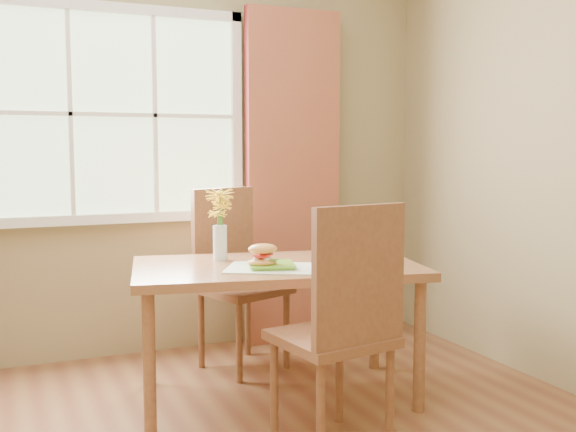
% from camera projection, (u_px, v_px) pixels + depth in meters
% --- Properties ---
extents(room, '(4.24, 3.84, 2.74)m').
position_uv_depth(room, '(199.00, 134.00, 2.38)').
color(room, brown).
rests_on(room, ground).
extents(window, '(1.62, 0.06, 1.32)m').
position_uv_depth(window, '(113.00, 115.00, 4.07)').
color(window, '#A9C796').
rests_on(window, room).
extents(curtain_right, '(0.65, 0.08, 2.20)m').
position_uv_depth(curtain_right, '(293.00, 178.00, 4.48)').
color(curtain_right, maroon).
rests_on(curtain_right, room).
extents(dining_table, '(1.58, 1.09, 0.71)m').
position_uv_depth(dining_table, '(277.00, 278.00, 3.47)').
color(dining_table, '#935B38').
rests_on(dining_table, room).
extents(chair_near, '(0.51, 0.51, 1.07)m').
position_uv_depth(chair_near, '(344.00, 318.00, 2.83)').
color(chair_near, brown).
rests_on(chair_near, room).
extents(chair_far, '(0.56, 0.56, 1.06)m').
position_uv_depth(chair_far, '(234.00, 269.00, 4.01)').
color(chair_far, brown).
rests_on(chair_far, room).
extents(placemat, '(0.55, 0.51, 0.01)m').
position_uv_depth(placemat, '(273.00, 268.00, 3.33)').
color(placemat, beige).
rests_on(placemat, dining_table).
extents(plate, '(0.28, 0.28, 0.01)m').
position_uv_depth(plate, '(271.00, 266.00, 3.34)').
color(plate, '#6FC130').
rests_on(plate, placemat).
extents(croissant_sandwich, '(0.16, 0.12, 0.11)m').
position_uv_depth(croissant_sandwich, '(263.00, 255.00, 3.29)').
color(croissant_sandwich, '#E7B44E').
rests_on(croissant_sandwich, plate).
extents(water_glass, '(0.07, 0.07, 0.11)m').
position_uv_depth(water_glass, '(328.00, 257.00, 3.38)').
color(water_glass, silver).
rests_on(water_glass, dining_table).
extents(flower_vase, '(0.15, 0.15, 0.38)m').
position_uv_depth(flower_vase, '(220.00, 216.00, 3.56)').
color(flower_vase, silver).
rests_on(flower_vase, dining_table).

